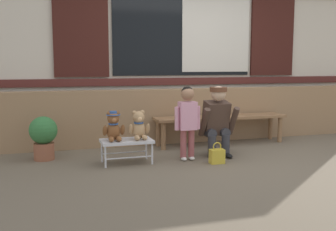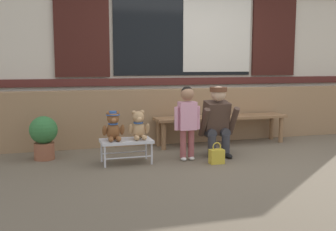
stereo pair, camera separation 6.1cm
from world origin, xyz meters
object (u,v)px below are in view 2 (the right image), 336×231
Objects in this scene: adult_crouching at (217,121)px; handbag_on_ground at (217,156)px; teddy_bear_with_hat at (113,127)px; small_display_bench at (126,142)px; potted_plant at (44,135)px; child_standing at (187,115)px; teddy_bear_plain at (139,126)px; wooden_bench_long at (221,120)px.

handbag_on_ground is (-0.18, -0.39, -0.38)m from adult_crouching.
teddy_bear_with_hat is 1.34m from handbag_on_ground.
potted_plant is (-0.99, 0.50, 0.06)m from small_display_bench.
child_standing is at bearing -4.32° from teddy_bear_with_hat.
adult_crouching is 1.67× the size of potted_plant.
child_standing is 1.01× the size of adult_crouching.
adult_crouching is 2.29m from potted_plant.
potted_plant is at bearing 153.03° from small_display_bench.
small_display_bench is 1.76× the size of teddy_bear_with_hat.
handbag_on_ground is (0.29, -0.28, -0.50)m from child_standing.
adult_crouching reaches higher than small_display_bench.
adult_crouching is at bearing 2.22° from teddy_bear_plain.
teddy_bear_plain is (0.32, -0.00, -0.01)m from teddy_bear_with_hat.
potted_plant is at bearing 156.41° from teddy_bear_plain.
adult_crouching reaches higher than teddy_bear_plain.
wooden_bench_long is at bearing 22.77° from teddy_bear_with_hat.
child_standing is at bearing -6.45° from teddy_bear_plain.
child_standing is at bearing -5.04° from small_display_bench.
teddy_bear_plain is (-1.48, -0.76, 0.09)m from wooden_bench_long.
teddy_bear_with_hat reaches higher than potted_plant.
wooden_bench_long is 5.78× the size of teddy_bear_plain.
adult_crouching reaches higher than handbag_on_ground.
handbag_on_ground is (1.24, -0.35, -0.38)m from teddy_bear_with_hat.
small_display_bench is 1.76× the size of teddy_bear_plain.
teddy_bear_plain reaches higher than potted_plant.
wooden_bench_long is 1.27m from handbag_on_ground.
wooden_bench_long is at bearing 63.09° from handbag_on_ground.
child_standing reaches higher than small_display_bench.
teddy_bear_plain is 1.26m from potted_plant.
teddy_bear_with_hat and teddy_bear_plain have the same top height.
wooden_bench_long is 7.72× the size of handbag_on_ground.
teddy_bear_with_hat reaches higher than handbag_on_ground.
handbag_on_ground is at bearing -43.87° from child_standing.
small_display_bench is 0.25m from teddy_bear_plain.
child_standing is 1.88m from potted_plant.
handbag_on_ground is (-0.56, -1.11, -0.28)m from wooden_bench_long.
child_standing reaches higher than handbag_on_ground.
small_display_bench is at bearing -155.20° from wooden_bench_long.
child_standing is (0.94, -0.07, 0.12)m from teddy_bear_with_hat.
adult_crouching is 3.49× the size of handbag_on_ground.
wooden_bench_long is 2.19× the size of child_standing.
teddy_bear_plain reaches higher than handbag_on_ground.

